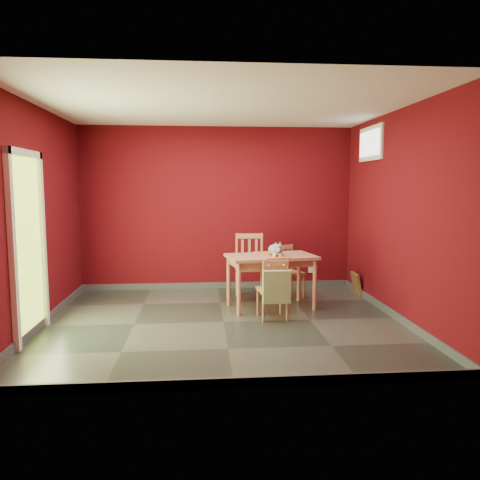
{
  "coord_description": "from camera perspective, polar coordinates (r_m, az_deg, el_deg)",
  "views": [
    {
      "loc": [
        -0.28,
        -5.81,
        1.73
      ],
      "look_at": [
        0.25,
        0.45,
        1.0
      ],
      "focal_mm": 35.0,
      "sensor_mm": 36.0,
      "label": 1
    }
  ],
  "objects": [
    {
      "name": "doorway",
      "position": [
        5.78,
        -24.5,
        0.02
      ],
      "size": [
        0.06,
        1.01,
        2.13
      ],
      "color": "#B7D838",
      "rests_on": "ground"
    },
    {
      "name": "cat",
      "position": [
        6.58,
        4.37,
        -0.94
      ],
      "size": [
        0.42,
        0.49,
        0.22
      ],
      "primitive_type": null,
      "rotation": [
        0.0,
        0.0,
        0.54
      ],
      "color": "slate",
      "rests_on": "table_runner"
    },
    {
      "name": "chair_far_right",
      "position": [
        7.32,
        5.84,
        -3.78
      ],
      "size": [
        0.5,
        0.5,
        0.81
      ],
      "color": "#B67155",
      "rests_on": "ground"
    },
    {
      "name": "window",
      "position": [
        7.28,
        15.61,
        11.27
      ],
      "size": [
        0.05,
        0.9,
        0.5
      ],
      "color": "white",
      "rests_on": "room_shell"
    },
    {
      "name": "room_shell",
      "position": [
        6.05,
        -2.03,
        -9.49
      ],
      "size": [
        4.5,
        4.5,
        4.5
      ],
      "color": "#50080E",
      "rests_on": "ground"
    },
    {
      "name": "tote_bag",
      "position": [
        5.92,
        4.49,
        -5.69
      ],
      "size": [
        0.35,
        0.2,
        0.48
      ],
      "color": "#869760",
      "rests_on": "chair_near"
    },
    {
      "name": "dining_table",
      "position": [
        6.62,
        3.79,
        -2.66
      ],
      "size": [
        1.32,
        0.91,
        0.76
      ],
      "color": "#B67155",
      "rests_on": "ground"
    },
    {
      "name": "ground",
      "position": [
        6.07,
        -2.02,
        -9.94
      ],
      "size": [
        4.5,
        4.5,
        0.0
      ],
      "primitive_type": "plane",
      "color": "#2D342D",
      "rests_on": "ground"
    },
    {
      "name": "chair_near",
      "position": [
        6.12,
        4.06,
        -5.87
      ],
      "size": [
        0.41,
        0.41,
        0.79
      ],
      "color": "#B67155",
      "rests_on": "ground"
    },
    {
      "name": "outlet_plate",
      "position": [
        8.15,
        8.6,
        -3.56
      ],
      "size": [
        0.08,
        0.02,
        0.12
      ],
      "primitive_type": "cube",
      "color": "silver",
      "rests_on": "room_shell"
    },
    {
      "name": "picture_frame",
      "position": [
        7.71,
        13.99,
        -5.19
      ],
      "size": [
        0.13,
        0.36,
        0.35
      ],
      "color": "brown",
      "rests_on": "ground"
    },
    {
      "name": "table_runner",
      "position": [
        6.5,
        3.95,
        -2.49
      ],
      "size": [
        0.45,
        0.76,
        0.36
      ],
      "color": "#BC5F30",
      "rests_on": "dining_table"
    },
    {
      "name": "chair_far_left",
      "position": [
        7.25,
        1.23,
        -3.1
      ],
      "size": [
        0.48,
        0.48,
        0.99
      ],
      "color": "#B67155",
      "rests_on": "ground"
    }
  ]
}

